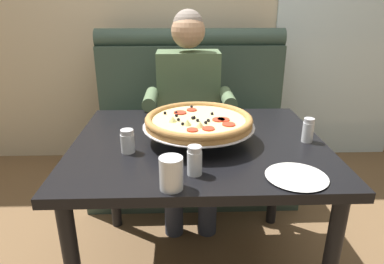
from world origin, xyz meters
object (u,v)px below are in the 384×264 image
object	(u,v)px
shaker_oregano	(195,162)
patio_chair	(286,83)
plate_near_left	(297,175)
drinking_glass	(171,175)
pizza	(198,121)
shaker_pepper_flakes	(308,132)
dining_table	(198,159)
diner_main	(189,103)
shaker_parmesan	(128,143)
booth_bench	(192,133)

from	to	relation	value
shaker_oregano	patio_chair	world-z (taller)	patio_chair
plate_near_left	drinking_glass	bearing A→B (deg)	-172.55
pizza	shaker_pepper_flakes	xyz separation A→B (m)	(0.48, -0.02, -0.05)
pizza	dining_table	bearing A→B (deg)	50.25
dining_table	diner_main	size ratio (longest dim) A/B	0.87
plate_near_left	shaker_pepper_flakes	bearing A→B (deg)	65.06
dining_table	plate_near_left	world-z (taller)	plate_near_left
shaker_pepper_flakes	shaker_parmesan	size ratio (longest dim) A/B	1.10
pizza	diner_main	bearing A→B (deg)	92.07
pizza	drinking_glass	distance (m)	0.43
shaker_parmesan	dining_table	bearing A→B (deg)	20.76
diner_main	drinking_glass	xyz separation A→B (m)	(-0.09, -1.08, 0.07)
shaker_oregano	shaker_parmesan	bearing A→B (deg)	142.98
booth_bench	diner_main	distance (m)	0.41
booth_bench	shaker_parmesan	bearing A→B (deg)	-105.87
shaker_pepper_flakes	patio_chair	bearing A→B (deg)	75.54
dining_table	shaker_oregano	xyz separation A→B (m)	(-0.03, -0.32, 0.14)
pizza	shaker_parmesan	bearing A→B (deg)	-159.60
drinking_glass	patio_chair	bearing A→B (deg)	65.16
shaker_parmesan	plate_near_left	xyz separation A→B (m)	(0.63, -0.24, -0.03)
shaker_parmesan	plate_near_left	size ratio (longest dim) A/B	0.45
plate_near_left	pizza	bearing A→B (deg)	133.37
shaker_pepper_flakes	plate_near_left	xyz separation A→B (m)	(-0.15, -0.33, -0.04)
booth_bench	dining_table	xyz separation A→B (m)	(0.00, -0.94, 0.24)
shaker_oregano	plate_near_left	distance (m)	0.36
dining_table	shaker_parmesan	size ratio (longest dim) A/B	11.29
shaker_parmesan	patio_chair	world-z (taller)	patio_chair
plate_near_left	shaker_parmesan	bearing A→B (deg)	158.96
dining_table	pizza	distance (m)	0.18
dining_table	shaker_pepper_flakes	bearing A→B (deg)	-3.30
pizza	shaker_oregano	bearing A→B (deg)	-95.20
booth_bench	shaker_oregano	distance (m)	1.31
diner_main	shaker_oregano	xyz separation A→B (m)	(-0.00, -0.99, 0.07)
diner_main	dining_table	bearing A→B (deg)	-87.70
patio_chair	shaker_parmesan	bearing A→B (deg)	-121.65
patio_chair	diner_main	bearing A→B (deg)	-127.79
dining_table	drinking_glass	xyz separation A→B (m)	(-0.11, -0.41, 0.14)
diner_main	plate_near_left	xyz separation A→B (m)	(0.36, -1.03, 0.03)
pizza	shaker_oregano	distance (m)	0.32
diner_main	shaker_pepper_flakes	world-z (taller)	diner_main
diner_main	shaker_parmesan	size ratio (longest dim) A/B	12.92
booth_bench	diner_main	bearing A→B (deg)	-95.79
booth_bench	shaker_parmesan	size ratio (longest dim) A/B	14.24
shaker_pepper_flakes	shaker_parmesan	distance (m)	0.79
shaker_pepper_flakes	shaker_oregano	bearing A→B (deg)	-150.75
booth_bench	plate_near_left	distance (m)	1.38
diner_main	drinking_glass	size ratio (longest dim) A/B	11.22
drinking_glass	booth_bench	bearing A→B (deg)	85.24
shaker_parmesan	plate_near_left	distance (m)	0.67
shaker_parmesan	shaker_oregano	world-z (taller)	shaker_oregano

